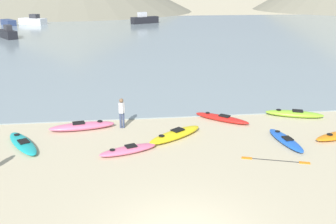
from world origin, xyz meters
The scene contains 14 objects.
bay_water centered at (0.00, 45.67, 0.03)m, with size 160.00×70.00×0.06m, color gray.
kayak_on_sand_0 centered at (-1.36, 6.28, 0.14)m, with size 2.69×1.55×0.33m.
kayak_on_sand_1 centered at (5.92, 6.55, 0.13)m, with size 0.96×2.97×0.30m.
kayak_on_sand_3 centered at (0.91, 7.73, 0.18)m, with size 3.06×2.57×0.41m.
kayak_on_sand_4 centered at (-6.10, 7.63, 0.13)m, with size 2.20×3.20×0.31m.
kayak_on_sand_5 centered at (3.75, 9.90, 0.15)m, with size 2.80×2.51×0.33m.
kayak_on_sand_6 centered at (7.91, 10.06, 0.17)m, with size 3.19×1.82×0.38m.
kayak_on_sand_8 centered at (-3.60, 9.44, 0.18)m, with size 3.34×1.25×0.41m.
person_near_waterline centered at (-1.58, 9.46, 0.90)m, with size 0.32×0.25×1.56m.
moored_boat_0 centered at (-16.80, 64.90, 0.67)m, with size 5.19×4.04×1.75m.
moored_boat_1 centered at (-20.62, 63.16, 0.54)m, with size 3.40×4.29×0.95m.
moored_boat_3 centered at (3.15, 63.54, 0.77)m, with size 5.24×3.70×2.02m.
moored_boat_4 centered at (-16.29, 45.64, 0.68)m, with size 3.36×4.42×1.77m.
loose_paddle centered at (4.71, 4.73, 0.01)m, with size 2.69×1.06×0.03m.
Camera 1 is at (-1.57, -9.53, 7.04)m, focal length 42.00 mm.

